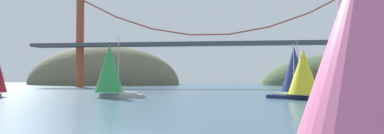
{
  "coord_description": "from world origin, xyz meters",
  "views": [
    {
      "loc": [
        6.73,
        -20.84,
        3.89
      ],
      "look_at": [
        0.0,
        39.25,
        5.66
      ],
      "focal_mm": 30.63,
      "sensor_mm": 36.0,
      "label": 1
    }
  ],
  "objects_px": {
    "sailboat_navy_sail": "(294,70)",
    "sailboat_pink_spinnaker": "(363,58)",
    "sailboat_yellow_sail": "(302,73)",
    "sailboat_green_sail": "(110,69)"
  },
  "relations": [
    {
      "from": "sailboat_yellow_sail",
      "to": "sailboat_pink_spinnaker",
      "type": "bearing_deg",
      "value": -99.91
    },
    {
      "from": "sailboat_navy_sail",
      "to": "sailboat_yellow_sail",
      "type": "distance_m",
      "value": 8.17
    },
    {
      "from": "sailboat_yellow_sail",
      "to": "sailboat_pink_spinnaker",
      "type": "xyz_separation_m",
      "value": [
        -7.98,
        -45.7,
        -0.01
      ]
    },
    {
      "from": "sailboat_navy_sail",
      "to": "sailboat_pink_spinnaker",
      "type": "xyz_separation_m",
      "value": [
        -8.27,
        -53.84,
        -0.58
      ]
    },
    {
      "from": "sailboat_navy_sail",
      "to": "sailboat_pink_spinnaker",
      "type": "height_order",
      "value": "sailboat_navy_sail"
    },
    {
      "from": "sailboat_pink_spinnaker",
      "to": "sailboat_yellow_sail",
      "type": "bearing_deg",
      "value": 80.09
    },
    {
      "from": "sailboat_navy_sail",
      "to": "sailboat_pink_spinnaker",
      "type": "distance_m",
      "value": 54.48
    },
    {
      "from": "sailboat_green_sail",
      "to": "sailboat_navy_sail",
      "type": "bearing_deg",
      "value": 10.65
    },
    {
      "from": "sailboat_green_sail",
      "to": "sailboat_pink_spinnaker",
      "type": "bearing_deg",
      "value": -60.88
    },
    {
      "from": "sailboat_green_sail",
      "to": "sailboat_pink_spinnaker",
      "type": "xyz_separation_m",
      "value": [
        26.36,
        -47.33,
        -0.74
      ]
    }
  ]
}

